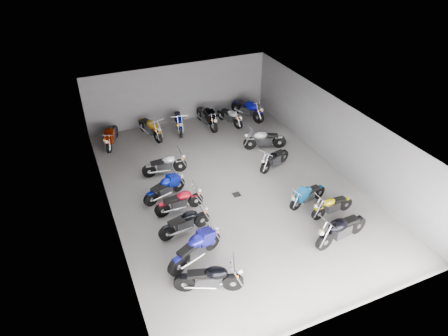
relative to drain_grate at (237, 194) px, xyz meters
The scene contains 23 objects.
ground 0.50m from the drain_grate, 90.00° to the left, with size 14.00×14.00×0.00m, color #999691.
wall_back 7.67m from the drain_grate, 90.00° to the left, with size 10.00×0.10×3.20m, color slate.
wall_left 5.27m from the drain_grate, behind, with size 0.10×14.00×3.20m, color slate.
wall_right 5.27m from the drain_grate, ahead, with size 0.10×14.00×3.20m, color slate.
ceiling 3.25m from the drain_grate, 90.00° to the left, with size 10.00×14.00×0.04m, color black.
drain_grate is the anchor object (origin of this frame).
motorcycle_left_a 5.03m from the drain_grate, 124.48° to the right, with size 2.07×0.96×0.96m.
motorcycle_left_b 3.99m from the drain_grate, 135.30° to the right, with size 2.15×1.02×1.00m.
motorcycle_left_c 3.03m from the drain_grate, 153.88° to the right, with size 2.03×0.48×0.89m.
motorcycle_left_d 2.53m from the drain_grate, behind, with size 2.00×0.41×0.88m.
motorcycle_left_e 2.98m from the drain_grate, 160.28° to the left, with size 1.93×0.84×0.89m.
motorcycle_left_f 3.54m from the drain_grate, 130.68° to the left, with size 2.02×0.44×0.89m.
motorcycle_right_a 4.57m from the drain_grate, 60.15° to the right, with size 2.32×0.57×1.02m.
motorcycle_right_b 3.88m from the drain_grate, 42.50° to the right, with size 1.89×0.39×0.83m.
motorcycle_right_c 2.91m from the drain_grate, 35.29° to the right, with size 1.86×0.56×0.83m.
motorcycle_right_e 2.75m from the drain_grate, 26.20° to the left, with size 1.83×0.87×0.85m.
motorcycle_right_f 4.07m from the drain_grate, 45.78° to the left, with size 2.08×0.75×0.94m.
motorcycle_back_a 7.38m from the drain_grate, 123.02° to the left, with size 0.93×2.02×0.93m.
motorcycle_back_b 6.57m from the drain_grate, 107.97° to the left, with size 0.73×2.22×1.00m.
motorcycle_back_c 6.36m from the drain_grate, 94.21° to the left, with size 0.62×2.22×0.98m.
motorcycle_back_d 6.32m from the drain_grate, 79.97° to the left, with size 0.51×2.38×1.04m.
motorcycle_back_e 6.39m from the drain_grate, 68.55° to the left, with size 0.70×1.96×0.88m.
motorcycle_back_f 7.15m from the drain_grate, 60.29° to the left, with size 0.98×2.29×1.05m.
Camera 1 is at (-5.71, -12.46, 10.18)m, focal length 32.00 mm.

